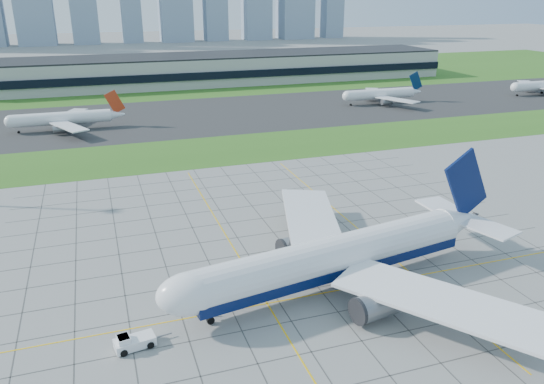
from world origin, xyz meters
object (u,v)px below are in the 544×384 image
at_px(crew_far, 493,305).
at_px(distant_jet_3, 543,85).
at_px(airliner, 336,257).
at_px(crew_near, 203,310).
at_px(distant_jet_1, 64,118).
at_px(distant_jet_2, 381,94).
at_px(pushback_tug, 133,342).

xyz_separation_m(crew_far, distant_jet_3, (159.50, 153.21, 3.71)).
bearing_deg(distant_jet_3, airliner, -142.49).
bearing_deg(airliner, crew_near, 173.45).
bearing_deg(distant_jet_1, distant_jet_3, 0.61).
bearing_deg(distant_jet_2, airliner, -122.28).
bearing_deg(pushback_tug, airliner, 0.36).
xyz_separation_m(crew_far, distant_jet_1, (-68.36, 150.78, 3.71)).
distance_m(crew_far, distant_jet_2, 172.73).
height_order(crew_far, distant_jet_3, distant_jet_3).
bearing_deg(pushback_tug, distant_jet_1, 85.34).
bearing_deg(crew_near, pushback_tug, 120.67).
bearing_deg(crew_far, crew_near, -177.10).
distance_m(distant_jet_1, distant_jet_3, 227.88).
relative_size(airliner, crew_near, 35.95).
xyz_separation_m(pushback_tug, distant_jet_2, (125.42, 149.66, 3.45)).
bearing_deg(distant_jet_3, crew_far, -136.15).
xyz_separation_m(pushback_tug, distant_jet_3, (215.38, 144.80, 3.45)).
bearing_deg(crew_far, pushback_tug, -169.10).
xyz_separation_m(crew_near, crew_far, (44.63, -13.28, -0.15)).
xyz_separation_m(distant_jet_2, distant_jet_3, (89.97, -4.86, 0.00)).
bearing_deg(pushback_tug, crew_near, 13.71).
height_order(distant_jet_2, distant_jet_3, same).
bearing_deg(airliner, pushback_tug, -179.64).
height_order(pushback_tug, distant_jet_3, distant_jet_3).
xyz_separation_m(pushback_tug, crew_far, (55.88, -8.41, -0.26)).
height_order(crew_near, distant_jet_2, distant_jet_2).
xyz_separation_m(airliner, crew_near, (-23.51, -1.28, -4.83)).
relative_size(pushback_tug, distant_jet_2, 0.20).
bearing_deg(pushback_tug, distant_jet_2, 40.37).
distance_m(crew_near, distant_jet_1, 139.58).
bearing_deg(airliner, crew_far, -44.24).
height_order(airliner, distant_jet_2, airliner).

